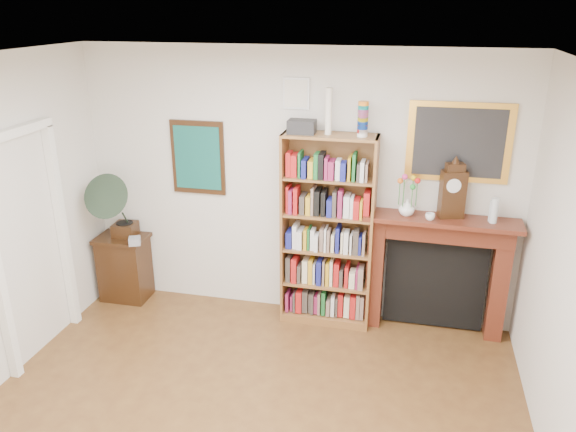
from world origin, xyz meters
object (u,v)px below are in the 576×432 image
object	(u,v)px
cd_stack	(135,241)
teacup	(430,217)
side_cabinet	(125,267)
bottle_right	(492,211)
bottle_left	(494,211)
flower_vase	(407,207)
gramophone	(116,202)
bookshelf	(328,221)
fireplace	(437,263)
mantel_clock	(453,192)

from	to	relation	value
cd_stack	teacup	xyz separation A→B (m)	(3.03, 0.12, 0.49)
side_cabinet	bottle_right	bearing A→B (deg)	0.49
side_cabinet	bottle_left	world-z (taller)	bottle_left
teacup	flower_vase	bearing A→B (deg)	158.79
gramophone	teacup	world-z (taller)	gramophone
bookshelf	side_cabinet	world-z (taller)	bookshelf
bookshelf	cd_stack	distance (m)	2.08
gramophone	bottle_right	bearing A→B (deg)	-2.38
side_cabinet	flower_vase	bearing A→B (deg)	0.36
cd_stack	bottle_right	world-z (taller)	bottle_right
side_cabinet	gramophone	distance (m)	0.82
fireplace	bottle_right	world-z (taller)	bottle_right
cd_stack	mantel_clock	world-z (taller)	mantel_clock
gramophone	cd_stack	bearing A→B (deg)	-22.61
mantel_clock	flower_vase	distance (m)	0.45
bottle_left	bottle_right	size ratio (longest dim) A/B	1.20
flower_vase	teacup	bearing A→B (deg)	-21.21
bookshelf	side_cabinet	bearing A→B (deg)	-179.01
side_cabinet	cd_stack	size ratio (longest dim) A/B	6.23
bottle_left	side_cabinet	bearing A→B (deg)	-179.53
cd_stack	bottle_right	distance (m)	3.64
cd_stack	teacup	size ratio (longest dim) A/B	1.35
bottle_right	fireplace	bearing A→B (deg)	174.68
flower_vase	bottle_right	size ratio (longest dim) A/B	0.80
gramophone	teacup	xyz separation A→B (m)	(3.24, 0.05, 0.09)
flower_vase	teacup	distance (m)	0.24
mantel_clock	flower_vase	bearing A→B (deg)	170.49
cd_stack	fireplace	bearing A→B (deg)	4.82
fireplace	mantel_clock	xyz separation A→B (m)	(0.07, -0.02, 0.76)
side_cabinet	mantel_clock	distance (m)	3.64
side_cabinet	bottle_left	size ratio (longest dim) A/B	3.12
gramophone	bottle_right	world-z (taller)	gramophone
bookshelf	bottle_left	bearing A→B (deg)	0.05
side_cabinet	teacup	world-z (taller)	teacup
mantel_clock	teacup	xyz separation A→B (m)	(-0.19, -0.13, -0.22)
mantel_clock	teacup	bearing A→B (deg)	-161.22
bottle_right	teacup	bearing A→B (deg)	-169.20
bottle_left	bookshelf	bearing A→B (deg)	179.91
bookshelf	flower_vase	distance (m)	0.79
mantel_clock	bottle_left	xyz separation A→B (m)	(0.38, -0.06, -0.14)
teacup	bottle_left	distance (m)	0.58
cd_stack	flower_vase	size ratio (longest dim) A/B	0.75
bottle_left	gramophone	bearing A→B (deg)	-178.26
teacup	mantel_clock	bearing A→B (deg)	34.21
bookshelf	mantel_clock	bearing A→B (deg)	2.93
side_cabinet	bottle_right	world-z (taller)	bottle_right
fireplace	bottle_right	distance (m)	0.75
side_cabinet	teacup	bearing A→B (deg)	-1.20
fireplace	flower_vase	xyz separation A→B (m)	(-0.34, -0.06, 0.59)
gramophone	bottle_left	world-z (taller)	gramophone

